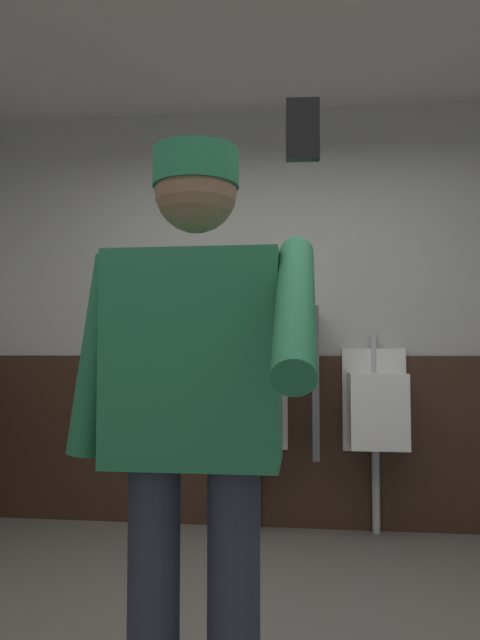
# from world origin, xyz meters

# --- Properties ---
(wall_back) EXTENTS (4.96, 0.12, 2.76)m
(wall_back) POSITION_xyz_m (0.00, 1.97, 1.38)
(wall_back) COLOR #B2B2AD
(wall_back) RESTS_ON ground_plane
(wainscot_band_back) EXTENTS (4.36, 0.03, 1.10)m
(wainscot_band_back) POSITION_xyz_m (0.00, 1.90, 0.55)
(wainscot_band_back) COLOR #382319
(wainscot_band_back) RESTS_ON ground_plane
(urinal_left) EXTENTS (0.40, 0.34, 1.24)m
(urinal_left) POSITION_xyz_m (-0.13, 1.75, 0.78)
(urinal_left) COLOR white
(urinal_left) RESTS_ON ground_plane
(urinal_middle) EXTENTS (0.40, 0.34, 1.24)m
(urinal_middle) POSITION_xyz_m (0.62, 1.75, 0.78)
(urinal_middle) COLOR white
(urinal_middle) RESTS_ON ground_plane
(privacy_divider_panel) EXTENTS (0.04, 0.40, 0.90)m
(privacy_divider_panel) POSITION_xyz_m (0.25, 1.68, 0.95)
(privacy_divider_panel) COLOR #4C4C51
(person) EXTENTS (0.68, 0.60, 1.68)m
(person) POSITION_xyz_m (-0.11, -0.32, 1.00)
(person) COLOR #2D3342
(person) RESTS_ON ground_plane
(cell_phone) EXTENTS (0.06, 0.03, 0.11)m
(cell_phone) POSITION_xyz_m (0.19, -0.82, 1.53)
(cell_phone) COLOR black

